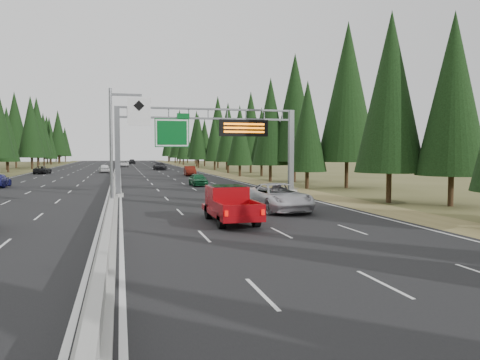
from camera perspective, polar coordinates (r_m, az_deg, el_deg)
name	(u,v)px	position (r m, az deg, el deg)	size (l,w,h in m)	color
road	(117,174)	(86.66, -14.76, 0.73)	(32.00, 260.00, 0.08)	black
shoulder_right	(214,173)	(88.36, -3.14, 0.89)	(3.60, 260.00, 0.06)	olive
shoulder_left	(9,175)	(88.58, -26.36, 0.54)	(3.60, 260.00, 0.06)	#4A4922
median_barrier	(117,172)	(86.65, -14.77, 0.98)	(0.70, 260.00, 0.85)	gray
sign_gantry	(215,137)	(42.31, -3.01, 5.21)	(16.75, 0.98, 7.80)	slate
hov_sign_pole	(120,140)	(31.55, -14.39, 4.72)	(2.80, 0.50, 8.00)	slate
tree_row_right	(250,123)	(79.23, 1.28, 6.90)	(12.17, 244.90, 18.84)	black
silver_minivan	(278,197)	(31.04, 4.71, -2.08)	(2.99, 6.49, 1.80)	silver
red_pickup	(229,202)	(26.12, -1.40, -2.68)	(2.17, 6.07, 1.98)	black
car_ahead_green	(198,180)	(53.67, -5.12, 0.06)	(1.72, 4.27, 1.45)	#114D28
car_ahead_dkred	(190,171)	(76.59, -6.12, 1.11)	(1.67, 4.78, 1.58)	#62170E
car_ahead_dkgrey	(160,166)	(102.71, -9.76, 1.68)	(2.30, 5.67, 1.64)	black
car_ahead_white	(124,164)	(125.77, -13.99, 1.94)	(2.67, 5.80, 1.61)	silver
car_ahead_far	(132,161)	(155.71, -13.02, 2.22)	(1.91, 4.74, 1.61)	black
car_onc_white	(104,168)	(91.21, -16.21, 1.37)	(1.88, 4.67, 1.59)	white
car_onc_far	(43,170)	(89.80, -22.94, 1.14)	(2.31, 5.01, 1.39)	black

